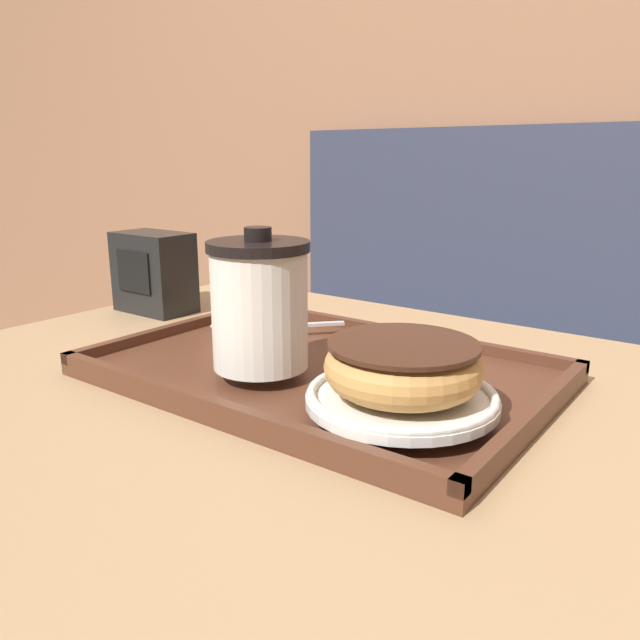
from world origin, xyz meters
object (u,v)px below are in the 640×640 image
object	(u,v)px
coffee_cup_front	(260,304)
napkin_dispenser	(154,272)
spoon	(247,326)
donut_chocolate_glazed	(403,366)

from	to	relation	value
coffee_cup_front	napkin_dispenser	xyz separation A→B (m)	(-0.35, 0.15, -0.03)
spoon	coffee_cup_front	bearing A→B (deg)	91.86
donut_chocolate_glazed	spoon	bearing A→B (deg)	160.12
donut_chocolate_glazed	coffee_cup_front	bearing A→B (deg)	178.36
donut_chocolate_glazed	napkin_dispenser	xyz separation A→B (m)	(-0.51, 0.15, 0.00)
spoon	napkin_dispenser	xyz separation A→B (m)	(-0.24, 0.06, 0.03)
coffee_cup_front	spoon	world-z (taller)	coffee_cup_front
spoon	donut_chocolate_glazed	bearing A→B (deg)	113.21
coffee_cup_front	napkin_dispenser	bearing A→B (deg)	156.76
coffee_cup_front	napkin_dispenser	world-z (taller)	coffee_cup_front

